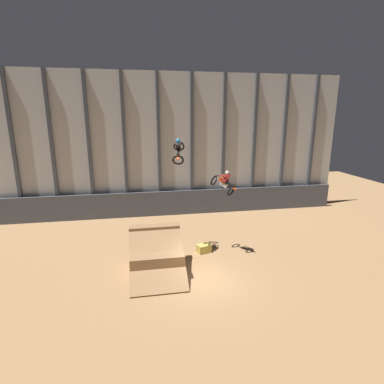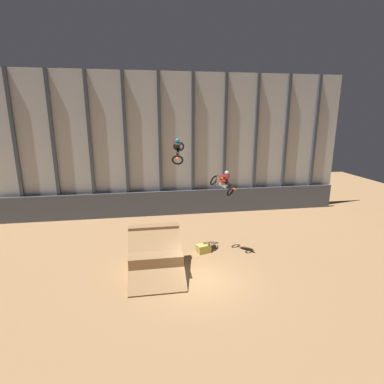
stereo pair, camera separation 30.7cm
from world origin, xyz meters
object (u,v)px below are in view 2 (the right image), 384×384
dirt_ramp (155,256)px  hay_bale_trackside (203,248)px  rider_bike_right_air (223,183)px  rider_bike_left_air (178,150)px

dirt_ramp → hay_bale_trackside: 3.86m
dirt_ramp → rider_bike_right_air: size_ratio=2.40×
rider_bike_left_air → rider_bike_right_air: bearing=0.6°
dirt_ramp → rider_bike_left_air: rider_bike_left_air is taller
rider_bike_right_air → hay_bale_trackside: size_ratio=1.67×
rider_bike_right_air → hay_bale_trackside: bearing=123.5°
rider_bike_left_air → rider_bike_right_air: (2.87, -0.51, -2.08)m
rider_bike_left_air → hay_bale_trackside: size_ratio=1.81×
dirt_ramp → hay_bale_trackside: bearing=28.4°
dirt_ramp → rider_bike_right_air: rider_bike_right_air is taller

